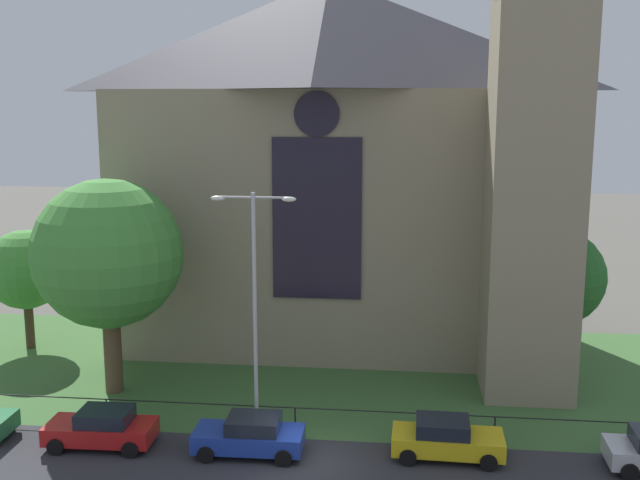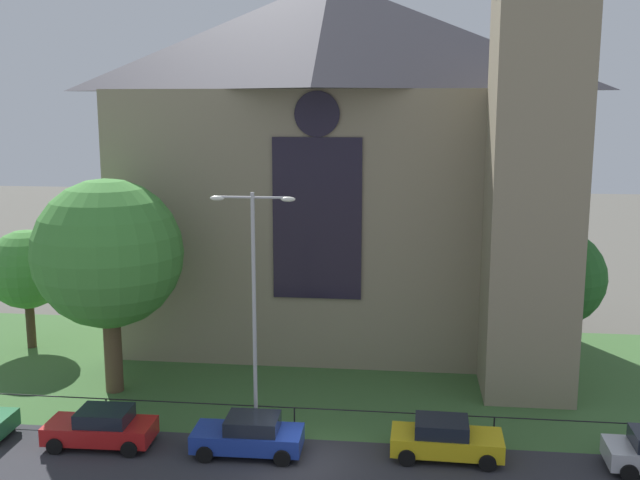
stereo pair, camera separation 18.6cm
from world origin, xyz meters
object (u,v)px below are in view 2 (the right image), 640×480
at_px(tree_right_near, 557,278).
at_px(parked_car_yellow, 445,439).
at_px(streetlamp_near, 254,287).
at_px(parked_car_blue, 249,435).
at_px(church_building, 343,159).
at_px(tree_left_far, 27,270).
at_px(parked_car_red, 101,427).
at_px(tree_left_near, 108,254).

height_order(tree_right_near, parked_car_yellow, tree_right_near).
distance_m(tree_right_near, streetlamp_near, 14.49).
xyz_separation_m(streetlamp_near, parked_car_blue, (0.11, -1.89, -5.40)).
relative_size(church_building, tree_left_far, 3.95).
bearing_deg(parked_car_yellow, parked_car_blue, -174.36).
xyz_separation_m(church_building, parked_car_red, (-8.15, -15.12, -9.53)).
height_order(tree_left_near, tree_left_far, tree_left_near).
distance_m(streetlamp_near, parked_car_yellow, 9.42).
xyz_separation_m(tree_right_near, tree_left_far, (-27.46, 2.84, -0.92)).
relative_size(church_building, parked_car_blue, 6.15).
bearing_deg(tree_left_far, streetlamp_near, -32.73).
relative_size(tree_left_far, parked_car_red, 1.55).
distance_m(church_building, tree_right_near, 13.48).
relative_size(tree_left_near, streetlamp_near, 1.01).
relative_size(tree_left_near, parked_car_red, 2.36).
bearing_deg(parked_car_yellow, church_building, 111.19).
bearing_deg(church_building, tree_left_near, -135.96).
xyz_separation_m(church_building, tree_left_far, (-16.89, -3.90, -5.87)).
xyz_separation_m(tree_left_near, parked_car_blue, (7.62, -5.60, -5.81)).
height_order(tree_left_near, tree_right_near, tree_left_near).
xyz_separation_m(church_building, tree_left_near, (-9.86, -9.54, -3.72)).
bearing_deg(parked_car_red, tree_left_near, -74.58).
xyz_separation_m(parked_car_red, parked_car_blue, (5.92, -0.01, 0.00)).
xyz_separation_m(tree_left_far, parked_car_blue, (14.65, -11.23, -3.65)).
bearing_deg(tree_left_near, parked_car_red, -73.02).
bearing_deg(tree_right_near, tree_left_near, -172.20).
xyz_separation_m(tree_left_far, parked_car_yellow, (22.13, -10.68, -3.65)).
xyz_separation_m(tree_right_near, parked_car_blue, (-12.81, -8.40, -4.58)).
height_order(tree_left_near, parked_car_red, tree_left_near).
bearing_deg(streetlamp_near, tree_right_near, 26.74).
bearing_deg(tree_left_near, church_building, 44.04).
height_order(tree_left_far, parked_car_blue, tree_left_far).
distance_m(tree_left_near, streetlamp_near, 8.39).
height_order(tree_right_near, tree_left_far, tree_right_near).
bearing_deg(parked_car_blue, church_building, -99.31).
distance_m(tree_left_far, streetlamp_near, 17.37).
relative_size(church_building, parked_car_red, 6.12).
bearing_deg(parked_car_red, church_building, -119.90).
bearing_deg(parked_car_red, streetlamp_near, -163.64).
height_order(tree_left_near, streetlamp_near, tree_left_near).
distance_m(streetlamp_near, parked_car_blue, 5.72).
distance_m(tree_right_near, parked_car_red, 21.02).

